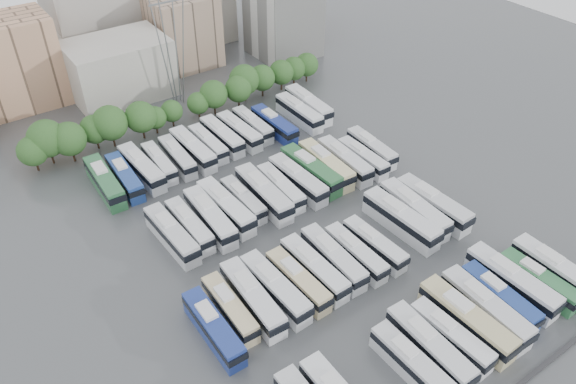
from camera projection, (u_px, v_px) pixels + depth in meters
ground at (317, 240)px, 83.85m from camera, size 220.00×220.00×0.00m
tree_line at (175, 105)px, 107.44m from camera, size 63.85×7.84×8.47m
city_buildings at (91, 43)px, 122.20m from camera, size 102.00×35.00×20.00m
apartment_tower at (283, 0)px, 128.86m from camera, size 14.00×14.00×26.00m
electricity_pylon at (168, 15)px, 105.72m from camera, size 9.00×6.91×33.83m
bus_r0_s5 at (412, 364)px, 64.50m from camera, size 2.80×11.84×3.70m
bus_r0_s6 at (429, 347)px, 66.25m from camera, size 3.10×12.77×3.99m
bus_r0_s7 at (451, 336)px, 67.68m from camera, size 3.04×11.63×3.62m
bus_r0_s8 at (466, 320)px, 69.27m from camera, size 3.26×13.65×4.26m
bus_r0_s9 at (485, 308)px, 70.77m from camera, size 3.34×13.38×4.17m
bus_r0_s10 at (499, 297)px, 72.52m from camera, size 3.03×11.81×3.68m
bus_r0_s11 at (512, 281)px, 74.34m from camera, size 3.29×13.57×4.24m
bus_r0_s12 at (539, 281)px, 74.90m from camera, size 2.86×11.48×3.58m
bus_r0_s13 at (557, 272)px, 75.82m from camera, size 2.91×13.27×4.16m
bus_r1_s0 at (214, 328)px, 68.55m from camera, size 2.76×12.14×3.80m
bus_r1_s1 at (230, 308)px, 71.14m from camera, size 2.74×11.35×3.54m
bus_r1_s2 at (252, 298)px, 72.15m from camera, size 3.37×13.12×4.09m
bus_r1_s3 at (275, 288)px, 73.55m from camera, size 3.28×12.93×4.03m
bus_r1_s4 at (298, 281)px, 74.82m from camera, size 2.94×11.77×3.67m
bus_r1_s5 at (314, 268)px, 76.47m from camera, size 3.02×12.47×3.89m
bus_r1_s6 at (333, 258)px, 78.06m from camera, size 3.06×12.53×3.91m
bus_r1_s7 at (356, 253)px, 79.05m from camera, size 2.55×11.43×3.58m
bus_r1_s8 at (375, 244)px, 80.52m from camera, size 2.96×11.34×3.53m
bus_r1_s10 at (401, 219)px, 84.34m from camera, size 3.68×13.83×4.30m
bus_r1_s11 at (414, 210)px, 86.18m from camera, size 3.48×13.55×4.22m
bus_r1_s12 at (433, 204)px, 87.23m from camera, size 3.51×13.66×4.25m
bus_r2_s1 at (172, 235)px, 81.83m from camera, size 3.25×12.79×3.98m
bus_r2_s2 at (190, 225)px, 83.68m from camera, size 2.58×11.72×3.67m
bus_r2_s3 at (210, 217)px, 84.82m from camera, size 3.36×13.26×4.13m
bus_r2_s4 at (226, 207)px, 86.80m from camera, size 3.36×13.26×4.13m
bus_r2_s5 at (243, 200)px, 88.77m from camera, size 2.38×10.81×3.39m
bus_r2_s6 at (264, 193)px, 89.38m from camera, size 3.35×13.69×4.27m
bus_r2_s7 at (281, 187)px, 91.10m from camera, size 3.00×11.63×3.62m
bus_r2_s8 at (298, 180)px, 92.41m from camera, size 3.33×13.02×4.05m
bus_r2_s9 at (311, 170)px, 94.42m from camera, size 3.60×13.61×4.23m
bus_r2_s10 at (326, 165)px, 95.80m from camera, size 3.34×13.25×4.13m
bus_r2_s11 at (345, 160)px, 96.89m from camera, size 3.20×12.80×3.99m
bus_r2_s12 at (363, 158)px, 97.96m from camera, size 2.51×11.31×3.54m
bus_r2_s13 at (371, 148)px, 100.30m from camera, size 3.11×11.79×3.66m
bus_r3_s0 at (105, 182)px, 91.91m from camera, size 3.29×13.22×4.12m
bus_r3_s1 at (125, 177)px, 93.25m from camera, size 3.11×12.18×3.79m
bus_r3_s2 at (142, 168)px, 95.15m from camera, size 3.45×13.06×4.06m
bus_r3_s3 at (159, 163)px, 96.88m from camera, size 2.74×10.99×3.43m
bus_r3_s4 at (177, 157)px, 98.18m from camera, size 2.97×11.57×3.60m
bus_r3_s5 at (193, 149)px, 99.68m from camera, size 3.12×12.82×4.00m
bus_r3_s6 at (208, 143)px, 101.63m from camera, size 2.50×11.11×3.48m
bus_r3_s7 at (222, 136)px, 103.38m from camera, size 2.86×12.18×3.81m
bus_r3_s8 at (239, 131)px, 104.72m from camera, size 3.18×12.15×3.78m
bus_r3_s9 at (253, 125)px, 106.72m from camera, size 2.50×11.37×3.56m
bus_r3_s10 at (274, 124)px, 106.61m from camera, size 2.95×12.30×3.84m
bus_r3_s12 at (299, 112)px, 110.04m from camera, size 2.78×12.70×3.98m
bus_r3_s13 at (308, 105)px, 112.32m from camera, size 3.46×13.40×4.17m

